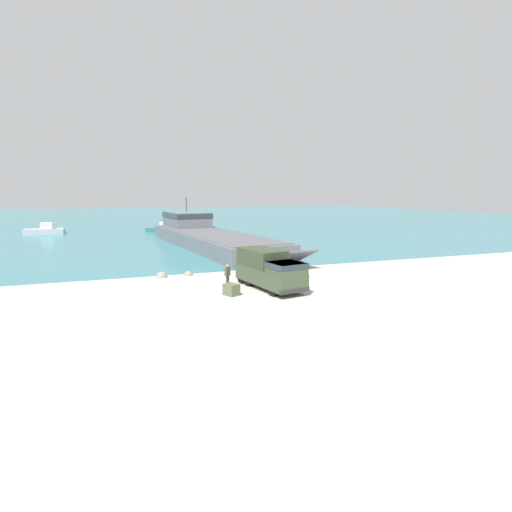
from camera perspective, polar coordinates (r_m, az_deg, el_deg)
The scene contains 11 objects.
ground_plane at distance 33.32m, azimuth 4.51°, elevation -3.87°, with size 240.00×240.00×0.00m, color #B7B5AD.
water_surface at distance 127.10m, azimuth -13.71°, elevation 5.37°, with size 240.00×180.00×0.01m, color teal.
landing_craft at distance 58.09m, azimuth -7.29°, elevation 3.13°, with size 11.88×37.86×6.78m.
military_truck at distance 31.19m, azimuth 1.90°, elevation -1.86°, with size 3.69×7.23×2.98m.
soldier_on_ramp at distance 31.97m, azimuth -4.10°, elevation -2.51°, with size 0.50×0.42×1.78m.
moored_boat_a at distance 82.35m, azimuth -27.92°, elevation 3.26°, with size 6.76×3.08×2.11m.
moored_boat_b at distance 86.63m, azimuth -8.63°, elevation 4.28°, with size 8.05×4.11×1.45m.
moored_boat_c at distance 81.82m, azimuth -12.77°, elevation 3.96°, with size 8.02×7.70×1.74m.
cargo_crate at distance 29.27m, azimuth -3.53°, elevation -4.81°, with size 0.85×1.02×0.85m, color #566042.
shoreline_rock_a at distance 36.82m, azimuth -9.62°, elevation -2.73°, with size 0.81×0.81×0.81m, color gray.
shoreline_rock_b at distance 36.42m, azimuth -13.30°, elevation -2.98°, with size 1.00×1.00×1.00m, color gray.
Camera 1 is at (-13.40, -29.61, 7.37)m, focal length 28.00 mm.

